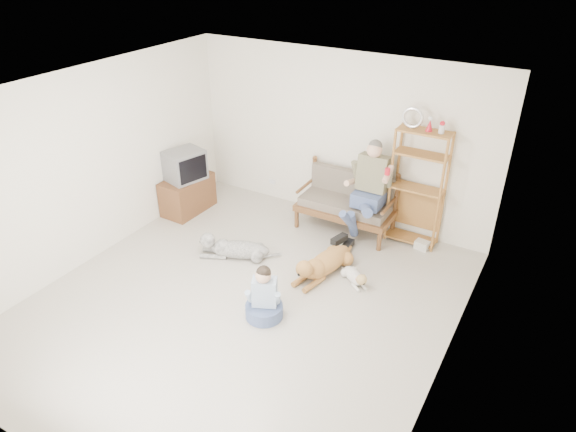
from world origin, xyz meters
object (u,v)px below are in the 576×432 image
Objects in this scene: etagere at (417,187)px; tv_stand at (187,194)px; golden_retriever at (323,264)px; loveseat at (347,201)px.

tv_stand is at bearing -165.12° from etagere.
tv_stand is 2.87m from golden_retriever.
loveseat is 1.39m from golden_retriever.
loveseat is 1.65× the size of tv_stand.
etagere reaches higher than loveseat.
etagere is (1.03, 0.14, 0.43)m from loveseat.
loveseat is at bearing 112.57° from golden_retriever.
loveseat reaches higher than tv_stand.
golden_retriever is at bearing -117.85° from etagere.
tv_stand is at bearing -163.24° from loveseat.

